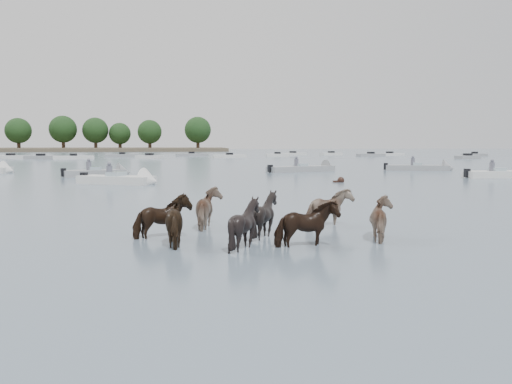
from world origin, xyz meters
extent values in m
plane|color=slate|center=(0.00, 0.00, 0.00)|extent=(400.00, 400.00, 0.00)
imported|color=black|center=(-2.73, 1.43, 0.45)|extent=(1.63, 1.31, 1.26)
imported|color=#8A715E|center=(-1.37, 2.90, 0.49)|extent=(1.46, 1.59, 1.34)
imported|color=black|center=(-0.05, 1.17, 0.51)|extent=(1.52, 1.43, 1.37)
imported|color=#A0806D|center=(2.10, 2.69, 0.47)|extent=(1.67, 1.31, 1.29)
imported|color=black|center=(-2.18, 0.51, 0.51)|extent=(1.66, 1.74, 1.37)
imported|color=black|center=(-0.73, -0.21, 0.50)|extent=(1.49, 1.40, 1.35)
imported|color=black|center=(0.73, -0.27, 0.46)|extent=(1.63, 1.00, 1.28)
imported|color=gray|center=(2.97, 0.43, 0.46)|extent=(1.28, 1.43, 1.27)
sphere|color=black|center=(7.56, 19.38, 0.12)|extent=(0.44, 0.44, 0.44)
cube|color=black|center=(7.31, 19.38, 0.02)|extent=(0.50, 0.22, 0.18)
cube|color=gray|center=(-8.80, 27.48, 0.20)|extent=(4.66, 3.03, 0.55)
cone|color=gray|center=(-6.75, 28.25, 0.20)|extent=(1.40, 1.81, 1.60)
cube|color=#99ADB7|center=(-8.80, 27.48, 0.55)|extent=(1.14, 1.33, 0.35)
cube|color=black|center=(-10.85, 26.72, 0.35)|extent=(0.45, 0.45, 0.60)
cylinder|color=#595966|center=(-9.20, 27.48, 0.75)|extent=(0.36, 0.36, 0.70)
sphere|color=#595966|center=(-9.20, 27.48, 1.20)|extent=(0.24, 0.24, 0.24)
cube|color=silver|center=(-6.28, 20.04, 0.20)|extent=(4.88, 3.48, 0.55)
cone|color=silver|center=(-4.19, 19.02, 0.20)|extent=(1.51, 1.83, 1.60)
cube|color=#99ADB7|center=(-6.28, 20.04, 0.55)|extent=(1.21, 1.36, 0.35)
cube|color=black|center=(-8.36, 21.07, 0.35)|extent=(0.47, 0.47, 0.60)
cylinder|color=#595966|center=(-6.68, 20.04, 0.75)|extent=(0.36, 0.36, 0.70)
sphere|color=#595966|center=(-6.68, 20.04, 1.20)|extent=(0.24, 0.24, 0.24)
cube|color=gray|center=(7.73, 31.62, 0.20)|extent=(6.25, 3.57, 0.55)
cone|color=gray|center=(10.59, 32.66, 0.20)|extent=(1.39, 1.81, 1.60)
cube|color=#99ADB7|center=(7.73, 31.62, 0.55)|extent=(1.13, 1.33, 0.35)
cube|color=black|center=(4.88, 30.59, 0.35)|extent=(0.45, 0.45, 0.60)
cylinder|color=#595966|center=(7.33, 31.62, 0.75)|extent=(0.36, 0.36, 0.70)
sphere|color=#595966|center=(7.33, 31.62, 1.20)|extent=(0.24, 0.24, 0.24)
cube|color=silver|center=(19.87, 22.12, 0.20)|extent=(4.53, 1.71, 0.55)
cube|color=#99ADB7|center=(19.87, 22.12, 0.55)|extent=(0.83, 1.14, 0.35)
cube|color=black|center=(17.62, 22.17, 0.35)|extent=(0.36, 0.36, 0.60)
cylinder|color=#595966|center=(19.47, 22.12, 0.75)|extent=(0.36, 0.36, 0.70)
sphere|color=#595966|center=(19.47, 22.12, 1.20)|extent=(0.24, 0.24, 0.24)
cube|color=gray|center=(18.57, 32.30, 0.20)|extent=(5.71, 3.14, 0.55)
cone|color=gray|center=(21.19, 31.49, 0.20)|extent=(1.33, 1.79, 1.60)
cube|color=#99ADB7|center=(18.57, 32.30, 0.55)|extent=(1.09, 1.31, 0.35)
cube|color=black|center=(15.95, 33.10, 0.35)|extent=(0.44, 0.44, 0.60)
cylinder|color=#595966|center=(18.17, 32.30, 0.75)|extent=(0.36, 0.36, 0.70)
sphere|color=#595966|center=(18.17, 32.30, 1.20)|extent=(0.24, 0.24, 0.24)
cone|color=silver|center=(-16.53, 32.68, 0.20)|extent=(1.22, 1.76, 1.60)
cube|color=silver|center=(-29.34, 73.79, 0.22)|extent=(5.96, 3.53, 0.60)
cube|color=black|center=(-29.34, 73.79, 0.60)|extent=(1.30, 1.30, 0.50)
cube|color=gray|center=(-24.08, 70.98, 0.22)|extent=(5.17, 3.00, 0.60)
cube|color=black|center=(-24.08, 70.98, 0.60)|extent=(1.27, 1.27, 0.50)
cube|color=silver|center=(-19.10, 70.14, 0.22)|extent=(6.12, 3.11, 0.60)
cube|color=black|center=(-19.10, 70.14, 0.60)|extent=(1.24, 1.24, 0.50)
cube|color=gray|center=(-13.11, 80.99, 0.22)|extent=(5.85, 2.08, 0.60)
cube|color=black|center=(-13.11, 80.99, 0.60)|extent=(1.10, 1.10, 0.50)
cube|color=silver|center=(-7.78, 71.43, 0.22)|extent=(4.62, 3.20, 0.60)
cube|color=black|center=(-7.78, 71.43, 0.60)|extent=(1.33, 1.33, 0.50)
cube|color=gray|center=(-1.02, 85.81, 0.22)|extent=(5.94, 2.33, 0.60)
cube|color=black|center=(-1.02, 85.81, 0.60)|extent=(1.14, 1.14, 0.50)
cube|color=silver|center=(5.05, 73.67, 0.22)|extent=(5.68, 2.46, 0.60)
cube|color=black|center=(5.05, 73.67, 0.60)|extent=(1.16, 1.16, 0.50)
cube|color=silver|center=(14.31, 80.38, 0.22)|extent=(4.01, 1.51, 0.60)
cube|color=black|center=(14.31, 80.38, 0.60)|extent=(1.00, 1.00, 0.50)
cube|color=silver|center=(18.86, 88.60, 0.22)|extent=(6.04, 3.84, 0.60)
cube|color=black|center=(18.86, 88.60, 0.60)|extent=(1.32, 1.32, 0.50)
cube|color=silver|center=(26.53, 88.13, 0.22)|extent=(4.77, 2.80, 0.60)
cube|color=black|center=(26.53, 88.13, 0.60)|extent=(1.26, 1.26, 0.50)
cube|color=gray|center=(31.55, 79.53, 0.22)|extent=(5.73, 3.01, 0.60)
cube|color=black|center=(31.55, 79.53, 0.60)|extent=(1.24, 1.24, 0.50)
cube|color=silver|center=(36.44, 82.70, 0.22)|extent=(6.18, 3.03, 0.60)
cube|color=black|center=(36.44, 82.70, 0.60)|extent=(1.23, 1.23, 0.50)
cube|color=gray|center=(41.41, 63.63, 0.22)|extent=(4.82, 3.21, 0.60)
cube|color=black|center=(41.41, 63.63, 0.60)|extent=(1.32, 1.32, 0.50)
cube|color=gray|center=(51.05, 78.10, 0.22)|extent=(4.64, 2.91, 0.60)
cube|color=black|center=(51.05, 78.10, 0.60)|extent=(1.28, 1.28, 0.50)
cylinder|color=#382619|center=(-51.02, 149.91, 1.68)|extent=(1.00, 1.00, 3.36)
sphere|color=black|center=(-51.02, 149.91, 6.07)|extent=(7.47, 7.47, 7.47)
cylinder|color=#382619|center=(-38.60, 151.11, 1.82)|extent=(1.00, 1.00, 3.65)
sphere|color=black|center=(-38.60, 151.11, 6.59)|extent=(8.11, 8.11, 8.11)
cylinder|color=#382619|center=(-29.20, 151.33, 1.74)|extent=(1.00, 1.00, 3.48)
sphere|color=black|center=(-29.20, 151.33, 6.28)|extent=(7.72, 7.72, 7.72)
cylinder|color=#382619|center=(-22.00, 151.41, 1.47)|extent=(1.00, 1.00, 2.95)
sphere|color=black|center=(-22.00, 151.41, 5.32)|extent=(6.55, 6.55, 6.55)
cylinder|color=#382619|center=(-12.78, 147.48, 1.61)|extent=(1.00, 1.00, 3.21)
sphere|color=black|center=(-12.78, 147.48, 5.80)|extent=(7.14, 7.14, 7.14)
cylinder|color=#382619|center=(1.53, 144.54, 1.76)|extent=(1.00, 1.00, 3.51)
sphere|color=black|center=(1.53, 144.54, 6.34)|extent=(7.81, 7.81, 7.81)
camera|label=1|loc=(-2.08, -12.18, 2.46)|focal=36.47mm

